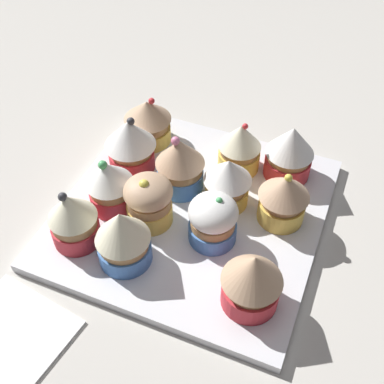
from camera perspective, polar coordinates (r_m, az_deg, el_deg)
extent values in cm
cube|color=beige|center=(62.35, 0.00, -3.60)|extent=(180.00, 180.00, 3.00)
cube|color=silver|center=(60.75, 0.00, -2.33)|extent=(31.18, 31.18, 1.20)
cylinder|color=#EFC651|center=(69.20, -5.07, 6.86)|extent=(6.20, 6.20, 2.27)
cylinder|color=#AD7F51|center=(68.04, -5.18, 8.06)|extent=(5.58, 5.58, 1.43)
cone|color=tan|center=(66.74, -5.30, 9.48)|extent=(6.54, 6.54, 2.81)
sphere|color=red|center=(66.21, -4.75, 10.56)|extent=(0.86, 0.86, 0.86)
cylinder|color=#D1333D|center=(65.14, -7.02, 3.82)|extent=(6.00, 6.00, 2.61)
cylinder|color=#AD7F51|center=(63.85, -7.17, 5.09)|extent=(5.44, 5.44, 1.26)
cone|color=white|center=(62.23, -7.38, 6.81)|extent=(6.68, 6.68, 3.74)
sphere|color=#333338|center=(61.31, -7.19, 8.20)|extent=(1.01, 1.01, 1.01)
cylinder|color=#D1333D|center=(60.55, -9.31, -0.70)|extent=(5.37, 5.37, 2.57)
cylinder|color=#AD7F51|center=(59.11, -9.54, 0.61)|extent=(5.03, 5.03, 1.42)
cone|color=white|center=(57.56, -9.80, 2.14)|extent=(5.76, 5.76, 3.01)
sphere|color=#4CB266|center=(56.74, -10.40, 3.13)|extent=(1.10, 1.10, 1.10)
cylinder|color=#D1333D|center=(57.89, -13.34, -4.54)|extent=(5.56, 5.56, 2.53)
cylinder|color=#AD7F51|center=(56.42, -13.68, -3.30)|extent=(5.13, 5.13, 1.36)
cone|color=#F4EDC6|center=(54.70, -14.10, -1.72)|extent=(5.59, 5.59, 3.30)
sphere|color=#333338|center=(53.84, -14.90, -0.55)|extent=(1.01, 1.01, 1.01)
cylinder|color=#477AC6|center=(61.94, -1.36, 1.56)|extent=(5.84, 5.84, 2.76)
cylinder|color=#AD7F51|center=(60.49, -1.40, 2.94)|extent=(5.60, 5.60, 1.37)
cone|color=tan|center=(58.81, -1.44, 4.68)|extent=(6.15, 6.15, 3.57)
sphere|color=pink|center=(57.88, -1.95, 5.98)|extent=(1.09, 1.09, 1.09)
cylinder|color=#EFC651|center=(58.41, -4.94, -2.36)|extent=(5.45, 5.45, 2.61)
cylinder|color=#AD7F51|center=(56.97, -5.06, -1.08)|extent=(5.21, 5.21, 1.26)
ellipsoid|color=tan|center=(55.79, -5.17, 0.04)|extent=(5.76, 5.76, 3.31)
sphere|color=#EAD64C|center=(54.55, -5.63, 0.89)|extent=(1.17, 1.17, 1.17)
cylinder|color=#477AC6|center=(55.22, -7.83, -6.90)|extent=(6.00, 6.00, 2.39)
cylinder|color=#AD7F51|center=(53.78, -8.02, -5.75)|extent=(5.49, 5.49, 1.26)
cone|color=#F4EDC6|center=(51.77, -8.31, -3.99)|extent=(6.10, 6.10, 3.92)
cylinder|color=#EFC651|center=(64.84, 5.47, 3.77)|extent=(5.48, 5.48, 2.66)
cylinder|color=#AD7F51|center=(63.60, 5.58, 5.00)|extent=(5.00, 5.00, 1.06)
cone|color=#F4EDC6|center=(62.18, 5.73, 6.50)|extent=(5.51, 5.51, 3.29)
sphere|color=red|center=(61.33, 6.24, 7.64)|extent=(0.76, 0.76, 0.76)
cylinder|color=#EFC651|center=(60.40, 4.05, -0.37)|extent=(5.34, 5.34, 2.32)
cylinder|color=#AD7F51|center=(59.01, 4.15, 0.91)|extent=(4.76, 4.76, 1.54)
cone|color=white|center=(57.38, 4.27, 2.52)|extent=(5.85, 5.85, 3.07)
cylinder|color=#477AC6|center=(56.59, 2.40, -4.60)|extent=(5.59, 5.59, 2.28)
cylinder|color=#AD7F51|center=(55.29, 2.45, -3.50)|extent=(5.12, 5.12, 1.09)
ellipsoid|color=white|center=(54.02, 2.51, -2.37)|extent=(5.65, 5.65, 3.75)
sphere|color=#4CB266|center=(52.81, 3.20, -1.03)|extent=(0.80, 0.80, 0.80)
cylinder|color=#D1333D|center=(64.82, 11.05, 2.99)|extent=(6.00, 6.00, 2.70)
cylinder|color=#AD7F51|center=(63.57, 11.29, 4.20)|extent=(5.50, 5.50, 1.04)
cone|color=white|center=(61.96, 11.62, 5.90)|extent=(6.15, 6.15, 3.93)
cylinder|color=#EFC651|center=(59.32, 10.36, -2.09)|extent=(5.58, 5.58, 2.70)
cylinder|color=#AD7F51|center=(57.88, 10.61, -0.81)|extent=(4.98, 4.98, 1.22)
cone|color=tan|center=(56.42, 10.89, 0.59)|extent=(6.01, 6.01, 2.87)
sphere|color=#EAD64C|center=(55.63, 11.21, 1.62)|extent=(0.93, 0.93, 0.93)
cylinder|color=#D1333D|center=(51.88, 6.77, -11.71)|extent=(6.01, 6.01, 2.67)
cylinder|color=#AD7F51|center=(50.25, 6.96, -10.54)|extent=(5.37, 5.37, 1.21)
cone|color=tan|center=(48.18, 7.22, -8.93)|extent=(6.33, 6.33, 3.78)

